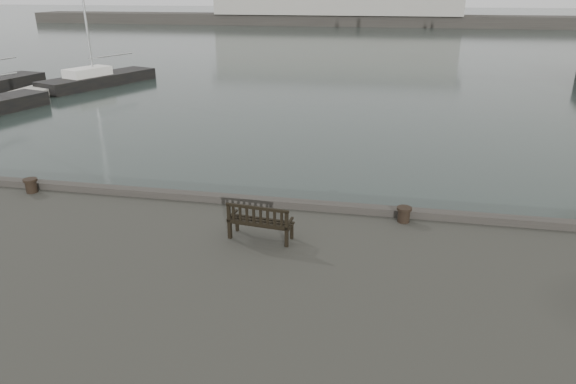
% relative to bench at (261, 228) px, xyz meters
% --- Properties ---
extents(ground, '(400.00, 400.00, 0.00)m').
position_rel_bench_xyz_m(ground, '(-0.49, 2.00, -1.82)').
color(ground, black).
rests_on(ground, ground).
extents(breakwater, '(140.00, 9.50, 12.20)m').
position_rel_bench_xyz_m(breakwater, '(-5.05, 94.00, 2.48)').
color(breakwater, '#383530').
rests_on(breakwater, ground).
extents(bench, '(1.45, 0.64, 0.81)m').
position_rel_bench_xyz_m(bench, '(0.00, 0.00, 0.00)').
color(bench, black).
rests_on(bench, quay).
extents(bollard_left, '(0.41, 0.41, 0.38)m').
position_rel_bench_xyz_m(bollard_left, '(-6.70, 1.49, -0.07)').
color(bollard_left, black).
rests_on(bollard_left, quay).
extents(bollard_right, '(0.38, 0.38, 0.37)m').
position_rel_bench_xyz_m(bollard_right, '(3.07, 1.50, -0.07)').
color(bollard_right, black).
rests_on(bollard_right, quay).
extents(yacht_d, '(5.35, 9.28, 11.40)m').
position_rel_bench_xyz_m(yacht_d, '(-18.41, 24.83, -1.59)').
color(yacht_d, black).
rests_on(yacht_d, ground).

